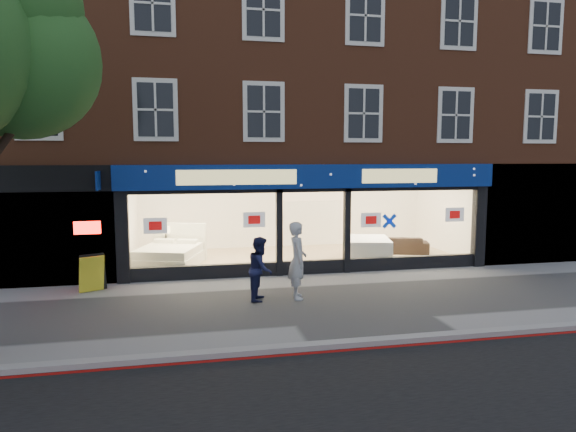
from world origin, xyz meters
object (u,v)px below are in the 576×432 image
object	(u,v)px
mattress_stack	(367,249)
sofa	(399,245)
a_board	(92,273)
display_bed	(170,254)
pedestrian_blue	(261,269)
pedestrian_grey	(297,260)

from	to	relation	value
mattress_stack	sofa	xyz separation A→B (m)	(1.48, 0.81, -0.05)
a_board	sofa	bearing A→B (deg)	-8.43
display_bed	pedestrian_blue	xyz separation A→B (m)	(2.26, -4.17, 0.35)
sofa	pedestrian_blue	xyz separation A→B (m)	(-5.69, -4.64, 0.39)
sofa	pedestrian_grey	distance (m)	6.69
sofa	pedestrian_blue	world-z (taller)	pedestrian_blue
sofa	display_bed	bearing A→B (deg)	20.21
mattress_stack	pedestrian_blue	size ratio (longest dim) A/B	1.31
a_board	display_bed	bearing A→B (deg)	26.85
sofa	a_board	size ratio (longest dim) A/B	2.09
pedestrian_grey	pedestrian_blue	size ratio (longest dim) A/B	1.22
display_bed	pedestrian_blue	size ratio (longest dim) A/B	1.66
sofa	mattress_stack	bearing A→B (deg)	45.48
display_bed	mattress_stack	size ratio (longest dim) A/B	1.26
display_bed	sofa	xyz separation A→B (m)	(7.96, 0.47, -0.04)
mattress_stack	a_board	distance (m)	8.68
pedestrian_blue	sofa	bearing A→B (deg)	-34.23
mattress_stack	sofa	bearing A→B (deg)	28.66
mattress_stack	pedestrian_grey	bearing A→B (deg)	-130.48
mattress_stack	sofa	size ratio (longest dim) A/B	1.01
pedestrian_grey	pedestrian_blue	world-z (taller)	pedestrian_grey
pedestrian_grey	display_bed	bearing A→B (deg)	42.43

